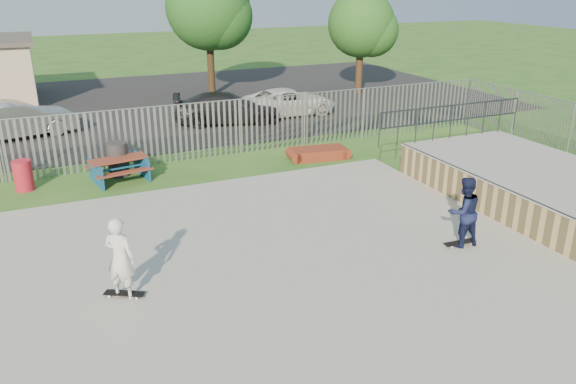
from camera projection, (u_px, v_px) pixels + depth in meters
name	position (u px, v px, depth m)	size (l,w,h in m)	color
ground	(221.00, 290.00, 11.60)	(120.00, 120.00, 0.00)	#2A5F20
concrete_slab	(220.00, 287.00, 11.57)	(15.00, 12.00, 0.15)	#9C9C97
quarter_pipe	(530.00, 185.00, 15.87)	(5.50, 7.05, 2.19)	tan
fence	(204.00, 172.00, 15.53)	(26.04, 16.02, 2.00)	gray
picnic_table	(119.00, 169.00, 17.74)	(1.98, 1.74, 0.74)	maroon
funbox	(318.00, 153.00, 20.00)	(1.96, 1.18, 0.37)	maroon
trash_bin_red	(23.00, 175.00, 16.91)	(0.56, 0.56, 0.93)	#B21B2B
trash_bin_grey	(118.00, 159.00, 18.14)	(0.66, 0.66, 1.10)	#292A2C
parking_lot	(105.00, 108.00, 27.82)	(40.00, 18.00, 0.02)	black
car_silver	(16.00, 120.00, 22.28)	(1.56, 4.48, 1.48)	#B1B2B7
car_dark	(227.00, 108.00, 24.62)	(1.87, 4.59, 1.33)	black
car_white	(289.00, 102.00, 26.09)	(2.05, 4.45, 1.24)	white
tree_mid	(208.00, 8.00, 29.21)	(4.41, 4.41, 6.80)	#382916
tree_right	(361.00, 24.00, 30.12)	(3.58, 3.58, 5.52)	#472F1C
skateboard_a	(460.00, 243.00, 13.21)	(0.81, 0.24, 0.08)	black
skateboard_b	(124.00, 294.00, 11.08)	(0.79, 0.58, 0.08)	black
skater_navy	(464.00, 212.00, 12.92)	(0.82, 0.64, 1.69)	#12183A
skater_white	(120.00, 258.00, 10.79)	(0.62, 0.40, 1.69)	silver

